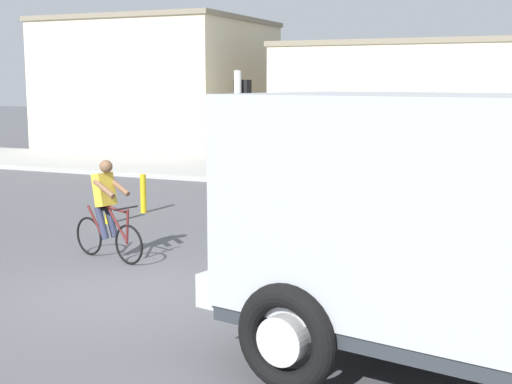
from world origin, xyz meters
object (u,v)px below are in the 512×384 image
at_px(cyclist, 107,210).
at_px(bollard_near, 108,203).
at_px(truck_foreground, 494,223).
at_px(bollard_far, 143,194).
at_px(traffic_light_pole, 240,140).

distance_m(cyclist, bollard_near, 3.21).
relative_size(truck_foreground, bollard_far, 6.43).
height_order(truck_foreground, bollard_near, truck_foreground).
relative_size(traffic_light_pole, bollard_near, 3.56).
bearing_deg(truck_foreground, bollard_far, 140.99).
bearing_deg(traffic_light_pole, truck_foreground, -38.94).
distance_m(truck_foreground, cyclist, 7.10).
distance_m(cyclist, traffic_light_pole, 2.57).
height_order(truck_foreground, bollard_far, truck_foreground).
relative_size(cyclist, traffic_light_pole, 0.54).
distance_m(truck_foreground, bollard_far, 10.79).
bearing_deg(truck_foreground, bollard_near, 147.29).
height_order(cyclist, traffic_light_pole, traffic_light_pole).
height_order(truck_foreground, traffic_light_pole, traffic_light_pole).
bearing_deg(traffic_light_pole, bollard_near, 155.28).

